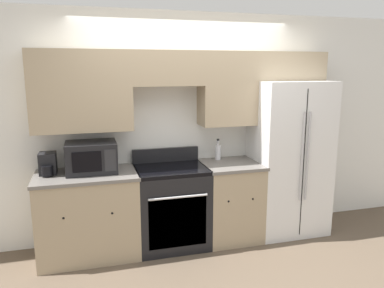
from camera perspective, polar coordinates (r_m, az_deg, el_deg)
The scene contains 9 objects.
ground_plane at distance 4.22m, azimuth 1.20°, elevation -16.38°, with size 12.00×12.00×0.00m, color brown.
wall_back at distance 4.33m, azimuth -0.82°, elevation 4.96°, with size 8.00×0.39×2.60m.
lower_cabinets_left at distance 4.16m, azimuth -15.49°, elevation -10.36°, with size 1.04×0.64×0.90m.
lower_cabinets_right at distance 4.45m, azimuth 5.83°, elevation -8.56°, with size 0.66×0.64×0.90m.
oven_range at distance 4.25m, azimuth -3.16°, elevation -9.42°, with size 0.78×0.65×1.06m.
refrigerator at distance 4.66m, azimuth 14.39°, elevation -2.01°, with size 0.86×0.72×1.83m.
microwave at distance 4.04m, azimuth -15.08°, elevation -1.93°, with size 0.51×0.41×0.32m.
bottle at distance 4.45m, azimuth 3.96°, elevation -1.14°, with size 0.07×0.07×0.25m.
paper_towel_holder at distance 4.10m, azimuth -21.12°, elevation -2.91°, with size 0.17×0.27×0.22m.
Camera 1 is at (-1.10, -3.57, 1.97)m, focal length 35.00 mm.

